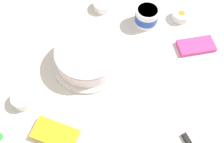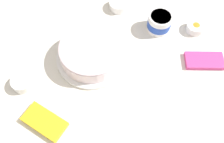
{
  "view_description": "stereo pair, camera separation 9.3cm",
  "coord_description": "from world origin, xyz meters",
  "views": [
    {
      "loc": [
        0.06,
        0.43,
        0.85
      ],
      "look_at": [
        0.05,
        -0.04,
        0.04
      ],
      "focal_mm": 39.12,
      "sensor_mm": 36.0,
      "label": 1
    },
    {
      "loc": [
        -0.03,
        0.42,
        0.85
      ],
      "look_at": [
        0.05,
        -0.04,
        0.04
      ],
      "focal_mm": 39.12,
      "sensor_mm": 36.0,
      "label": 2
    }
  ],
  "objects": [
    {
      "name": "sprinkle_bowl_blue",
      "position": [
        0.08,
        -0.4,
        0.02
      ],
      "size": [
        0.09,
        0.09,
        0.04
      ],
      "color": "white",
      "rests_on": "ground_plane"
    },
    {
      "name": "candy_box_lower",
      "position": [
        0.25,
        0.19,
        0.01
      ],
      "size": [
        0.17,
        0.13,
        0.02
      ],
      "primitive_type": "cube",
      "rotation": [
        0.0,
        0.0,
        -0.37
      ],
      "color": "yellow",
      "rests_on": "ground_plane"
    },
    {
      "name": "frosting_tub",
      "position": [
        -0.11,
        -0.31,
        0.04
      ],
      "size": [
        0.1,
        0.1,
        0.08
      ],
      "color": "white",
      "rests_on": "ground_plane"
    },
    {
      "name": "frosted_cake",
      "position": [
        0.15,
        -0.1,
        0.04
      ],
      "size": [
        0.29,
        0.29,
        0.09
      ],
      "color": "white",
      "rests_on": "ground_plane"
    },
    {
      "name": "ground_plane",
      "position": [
        0.0,
        0.0,
        0.0
      ],
      "size": [
        1.54,
        1.54,
        0.0
      ],
      "primitive_type": "plane",
      "color": "silver"
    },
    {
      "name": "candy_box_upper",
      "position": [
        -0.31,
        -0.17,
        0.01
      ],
      "size": [
        0.16,
        0.1,
        0.02
      ],
      "primitive_type": "cube",
      "rotation": [
        0.0,
        0.0,
        0.17
      ],
      "color": "#E53D8E",
      "rests_on": "ground_plane"
    },
    {
      "name": "sprinkle_bowl_orange",
      "position": [
        -0.27,
        -0.33,
        0.02
      ],
      "size": [
        0.08,
        0.08,
        0.04
      ],
      "color": "white",
      "rests_on": "ground_plane"
    },
    {
      "name": "sprinkle_bowl_pink",
      "position": [
        0.38,
        0.06,
        0.02
      ],
      "size": [
        0.08,
        0.08,
        0.04
      ],
      "color": "white",
      "rests_on": "ground_plane"
    }
  ]
}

